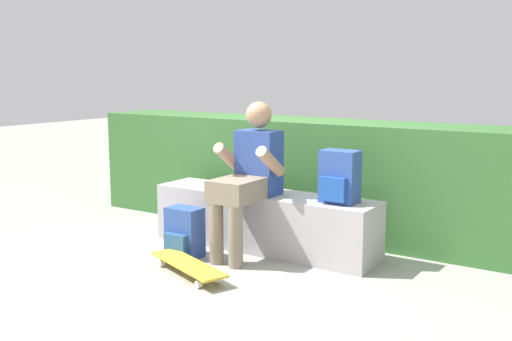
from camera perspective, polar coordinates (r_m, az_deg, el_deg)
ground_plane at (r=4.77m, az=-1.75°, el=-8.51°), size 24.00×24.00×0.00m
bench_main at (r=5.01m, az=0.74°, el=-4.79°), size 1.95×0.45×0.48m
person_skater at (r=4.75m, az=-0.70°, el=-0.24°), size 0.49×0.62×1.23m
skateboard_near_person at (r=4.45m, az=-6.47°, el=-8.88°), size 0.82×0.48×0.09m
backpack_on_bench at (r=4.59m, az=7.89°, el=-0.66°), size 0.28×0.23×0.40m
backpack_on_ground at (r=4.84m, az=-6.84°, el=-5.92°), size 0.28×0.23×0.40m
hedge_row at (r=5.58m, az=5.52°, el=-0.49°), size 4.65×0.68×1.03m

